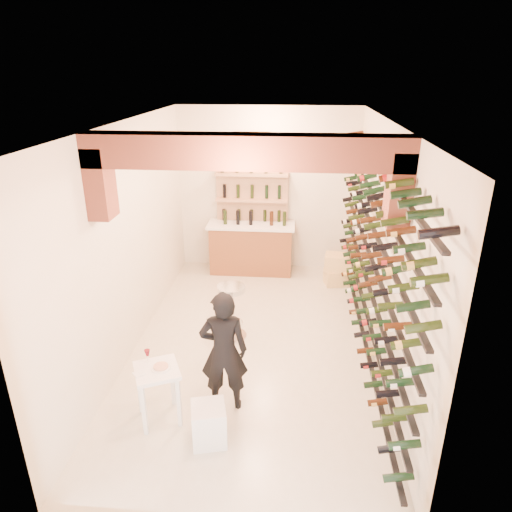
{
  "coord_description": "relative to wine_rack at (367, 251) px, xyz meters",
  "views": [
    {
      "loc": [
        0.54,
        -5.9,
        3.84
      ],
      "look_at": [
        0.0,
        0.3,
        1.3
      ],
      "focal_mm": 32.5,
      "sensor_mm": 36.0,
      "label": 1
    }
  ],
  "objects": [
    {
      "name": "ground",
      "position": [
        -1.53,
        0.0,
        -1.55
      ],
      "size": [
        6.0,
        6.0,
        0.0
      ],
      "primitive_type": "plane",
      "color": "beige",
      "rests_on": "ground"
    },
    {
      "name": "room_shell",
      "position": [
        -1.53,
        -0.26,
        0.7
      ],
      "size": [
        3.52,
        6.02,
        3.21
      ],
      "color": "silver",
      "rests_on": "ground"
    },
    {
      "name": "wine_rack",
      "position": [
        0.0,
        0.0,
        0.0
      ],
      "size": [
        0.32,
        5.7,
        2.56
      ],
      "color": "black",
      "rests_on": "ground"
    },
    {
      "name": "back_counter",
      "position": [
        -1.83,
        2.65,
        -1.02
      ],
      "size": [
        1.7,
        0.62,
        1.29
      ],
      "color": "brown",
      "rests_on": "ground"
    },
    {
      "name": "back_shelving",
      "position": [
        -1.83,
        2.89,
        -0.38
      ],
      "size": [
        1.4,
        0.31,
        2.73
      ],
      "color": "tan",
      "rests_on": "ground"
    },
    {
      "name": "tasting_table",
      "position": [
        -2.49,
        -1.67,
        -0.98
      ],
      "size": [
        0.64,
        0.64,
        0.85
      ],
      "rotation": [
        0.0,
        0.0,
        0.43
      ],
      "color": "white",
      "rests_on": "ground"
    },
    {
      "name": "white_stool",
      "position": [
        -1.85,
        -1.97,
        -1.32
      ],
      "size": [
        0.44,
        0.44,
        0.46
      ],
      "primitive_type": "cube",
      "rotation": [
        0.0,
        0.0,
        0.24
      ],
      "color": "white",
      "rests_on": "ground"
    },
    {
      "name": "person",
      "position": [
        -1.76,
        -1.38,
        -0.78
      ],
      "size": [
        0.6,
        0.43,
        1.54
      ],
      "primitive_type": "imported",
      "rotation": [
        0.0,
        0.0,
        3.25
      ],
      "color": "black",
      "rests_on": "ground"
    },
    {
      "name": "chrome_barstool",
      "position": [
        -1.89,
        0.17,
        -1.05
      ],
      "size": [
        0.45,
        0.45,
        0.86
      ],
      "rotation": [
        0.0,
        0.0,
        -0.06
      ],
      "color": "silver",
      "rests_on": "ground"
    },
    {
      "name": "crate_lower",
      "position": [
        -0.13,
        2.2,
        -1.4
      ],
      "size": [
        0.55,
        0.43,
        0.29
      ],
      "primitive_type": "cube",
      "rotation": [
        0.0,
        0.0,
        0.19
      ],
      "color": "#E0BC7B",
      "rests_on": "ground"
    },
    {
      "name": "crate_upper",
      "position": [
        -0.13,
        2.2,
        -1.1
      ],
      "size": [
        0.57,
        0.42,
        0.31
      ],
      "primitive_type": "cube",
      "rotation": [
        0.0,
        0.0,
        -0.13
      ],
      "color": "#E0BC7B",
      "rests_on": "crate_lower"
    }
  ]
}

